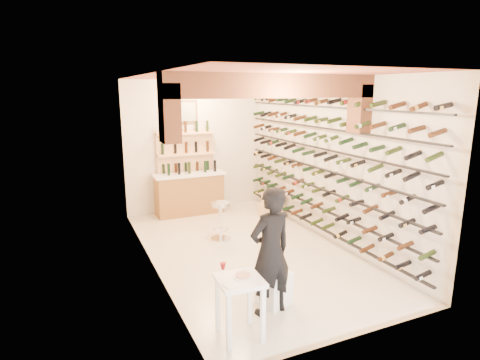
% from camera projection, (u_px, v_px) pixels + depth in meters
% --- Properties ---
extents(ground, '(6.00, 6.00, 0.00)m').
position_uv_depth(ground, '(246.00, 250.00, 7.51)').
color(ground, beige).
rests_on(ground, ground).
extents(room_shell, '(3.52, 6.02, 3.21)m').
position_uv_depth(room_shell, '(253.00, 132.00, 6.78)').
color(room_shell, beige).
rests_on(room_shell, ground).
extents(wine_rack, '(0.32, 5.70, 2.56)m').
position_uv_depth(wine_rack, '(317.00, 164.00, 7.78)').
color(wine_rack, black).
rests_on(wine_rack, ground).
extents(back_counter, '(1.70, 0.62, 1.29)m').
position_uv_depth(back_counter, '(189.00, 192.00, 9.63)').
color(back_counter, olive).
rests_on(back_counter, ground).
extents(back_shelving, '(1.40, 0.31, 2.73)m').
position_uv_depth(back_shelving, '(186.00, 165.00, 9.71)').
color(back_shelving, '#DFAD7D').
rests_on(back_shelving, ground).
extents(tasting_table, '(0.56, 0.56, 0.93)m').
position_uv_depth(tasting_table, '(239.00, 289.00, 4.75)').
color(tasting_table, white).
rests_on(tasting_table, ground).
extents(white_stool, '(0.48, 0.48, 0.48)m').
position_uv_depth(white_stool, '(274.00, 287.00, 5.59)').
color(white_stool, white).
rests_on(white_stool, ground).
extents(person, '(0.71, 0.53, 1.76)m').
position_uv_depth(person, '(270.00, 252.00, 5.22)').
color(person, black).
rests_on(person, ground).
extents(chrome_barstool, '(0.40, 0.40, 0.78)m').
position_uv_depth(chrome_barstool, '(221.00, 218.00, 7.95)').
color(chrome_barstool, silver).
rests_on(chrome_barstool, ground).
extents(crate_lower, '(0.57, 0.43, 0.33)m').
position_uv_depth(crate_lower, '(271.00, 210.00, 9.47)').
color(crate_lower, tan).
rests_on(crate_lower, ground).
extents(crate_upper, '(0.51, 0.41, 0.26)m').
position_uv_depth(crate_upper, '(271.00, 198.00, 9.40)').
color(crate_upper, tan).
rests_on(crate_upper, crate_lower).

